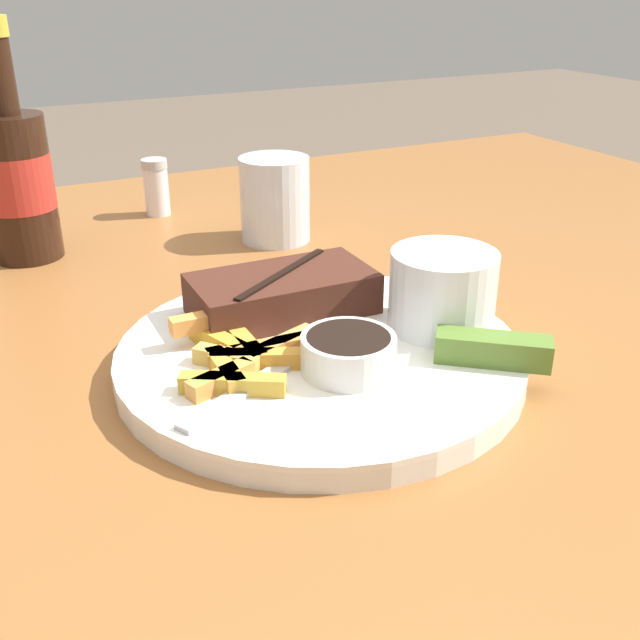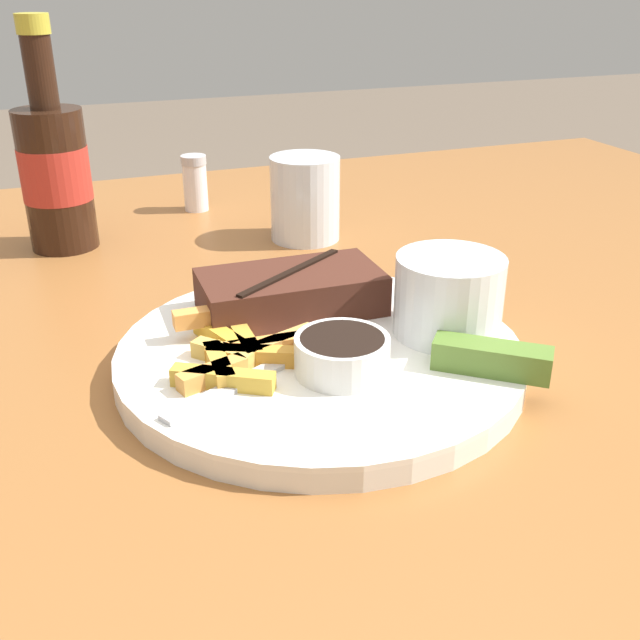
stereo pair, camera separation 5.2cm
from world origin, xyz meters
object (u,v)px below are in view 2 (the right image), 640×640
object	(u,v)px
drinking_glass	(305,198)
beer_bottle	(55,170)
coleslaw_cup	(449,291)
dinner_plate	(320,356)
salt_shaker	(194,183)
fork_utensil	(241,383)
dipping_sauce_cup	(349,352)
pickle_spear	(492,358)
steak_portion	(289,292)

from	to	relation	value
drinking_glass	beer_bottle	bearing A→B (deg)	165.16
coleslaw_cup	beer_bottle	bearing A→B (deg)	125.50
dinner_plate	coleslaw_cup	distance (m)	0.10
salt_shaker	dinner_plate	bearing A→B (deg)	-89.89
dinner_plate	drinking_glass	world-z (taller)	drinking_glass
fork_utensil	coleslaw_cup	bearing A→B (deg)	-19.43
coleslaw_cup	salt_shaker	distance (m)	0.44
coleslaw_cup	drinking_glass	distance (m)	0.29
coleslaw_cup	dipping_sauce_cup	bearing A→B (deg)	-162.47
pickle_spear	salt_shaker	xyz separation A→B (m)	(-0.09, 0.49, 0.00)
pickle_spear	beer_bottle	world-z (taller)	beer_bottle
drinking_glass	pickle_spear	bearing A→B (deg)	-88.92
salt_shaker	beer_bottle	bearing A→B (deg)	-152.61
steak_portion	beer_bottle	bearing A→B (deg)	119.32
pickle_spear	coleslaw_cup	bearing A→B (deg)	88.40
dinner_plate	salt_shaker	xyz separation A→B (m)	(-0.00, 0.42, 0.02)
pickle_spear	fork_utensil	xyz separation A→B (m)	(-0.16, 0.04, -0.01)
steak_portion	salt_shaker	distance (m)	0.35
steak_portion	drinking_glass	bearing A→B (deg)	67.19
steak_portion	pickle_spear	bearing A→B (deg)	-55.99
dipping_sauce_cup	fork_utensil	bearing A→B (deg)	174.83
dipping_sauce_cup	fork_utensil	world-z (taller)	dipping_sauce_cup
pickle_spear	dinner_plate	bearing A→B (deg)	140.79
dinner_plate	pickle_spear	distance (m)	0.12
steak_portion	dipping_sauce_cup	size ratio (longest dim) A/B	2.21
coleslaw_cup	dipping_sauce_cup	size ratio (longest dim) A/B	1.24
dinner_plate	drinking_glass	distance (m)	0.29
dinner_plate	beer_bottle	size ratio (longest dim) A/B	1.29
dinner_plate	beer_bottle	xyz separation A→B (m)	(-0.15, 0.34, 0.07)
coleslaw_cup	drinking_glass	xyz separation A→B (m)	(-0.01, 0.29, -0.01)
dinner_plate	salt_shaker	world-z (taller)	salt_shaker
dinner_plate	salt_shaker	bearing A→B (deg)	90.11
pickle_spear	beer_bottle	size ratio (longest dim) A/B	0.33
fork_utensil	steak_portion	bearing A→B (deg)	29.05
fork_utensil	drinking_glass	distance (m)	0.34
beer_bottle	salt_shaker	bearing A→B (deg)	27.39
steak_portion	coleslaw_cup	distance (m)	0.12
dinner_plate	dipping_sauce_cup	xyz separation A→B (m)	(0.00, -0.04, 0.02)
pickle_spear	salt_shaker	distance (m)	0.50
steak_portion	salt_shaker	size ratio (longest dim) A/B	2.16
fork_utensil	salt_shaker	world-z (taller)	salt_shaker
fork_utensil	drinking_glass	bearing A→B (deg)	36.30
drinking_glass	coleslaw_cup	bearing A→B (deg)	-88.33
fork_utensil	beer_bottle	world-z (taller)	beer_bottle
dipping_sauce_cup	fork_utensil	xyz separation A→B (m)	(-0.07, 0.01, -0.01)
steak_portion	beer_bottle	size ratio (longest dim) A/B	0.63
fork_utensil	beer_bottle	distance (m)	0.39
dipping_sauce_cup	beer_bottle	world-z (taller)	beer_bottle
fork_utensil	drinking_glass	world-z (taller)	drinking_glass
beer_bottle	coleslaw_cup	bearing A→B (deg)	-54.50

